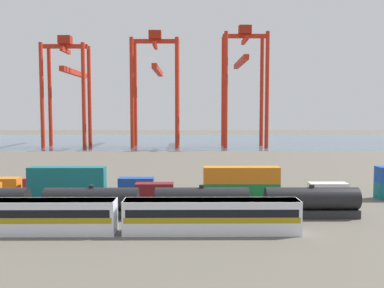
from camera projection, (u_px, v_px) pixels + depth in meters
ground_plane at (117, 166)px, 109.78m from camera, size 420.00×420.00×0.00m
harbour_water at (150, 141)px, 204.20m from camera, size 400.00×110.00×0.01m
passenger_train at (28, 215)px, 48.64m from camera, size 62.44×3.14×3.90m
freight_tank_row at (92, 202)px, 55.92m from camera, size 70.47×2.89×4.35m
shipping_container_3 at (67, 191)px, 67.64m from camera, size 12.10×2.44×2.60m
shipping_container_4 at (67, 175)px, 67.45m from camera, size 12.10×2.44×2.60m
shipping_container_5 at (154, 191)px, 67.76m from camera, size 6.04×2.44×2.60m
shipping_container_6 at (241, 191)px, 67.87m from camera, size 12.10×2.44×2.60m
shipping_container_7 at (241, 175)px, 67.67m from camera, size 12.10×2.44×2.60m
shipping_container_8 at (328, 191)px, 67.98m from camera, size 6.04×2.44×2.60m
shipping_container_13 at (60, 185)px, 73.20m from camera, size 12.10×2.44×2.60m
shipping_container_14 at (136, 185)px, 73.30m from camera, size 6.04×2.44×2.60m
gantry_crane_west at (68, 81)px, 168.41m from camera, size 17.48×36.24×43.19m
gantry_crane_central at (156, 78)px, 168.81m from camera, size 18.71×38.36×45.18m
gantry_crane_east at (244, 74)px, 168.64m from camera, size 17.24×37.84×47.20m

